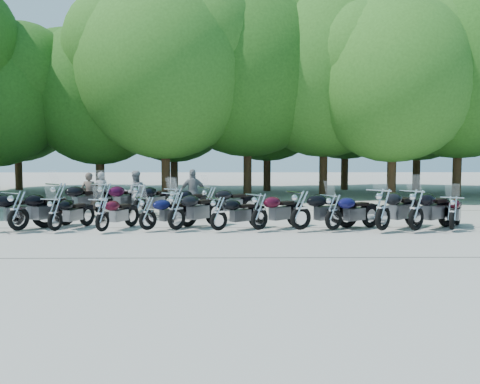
{
  "coord_description": "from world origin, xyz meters",
  "views": [
    {
      "loc": [
        -0.18,
        -13.98,
        2.31
      ],
      "look_at": [
        0.0,
        1.5,
        1.1
      ],
      "focal_mm": 38.0,
      "sensor_mm": 36.0,
      "label": 1
    }
  ],
  "objects_px": {
    "motorcycle_3": "(102,214)",
    "motorcycle_11": "(416,208)",
    "motorcycle_7": "(259,210)",
    "motorcycle_17": "(176,202)",
    "rider_3": "(101,193)",
    "rider_1": "(135,193)",
    "motorcycle_12": "(452,212)",
    "motorcycle_8": "(301,209)",
    "motorcycle_9": "(334,211)",
    "motorcycle_10": "(383,208)",
    "motorcycle_18": "(210,202)",
    "motorcycle_16": "(140,200)",
    "motorcycle_6": "(219,212)",
    "motorcycle_2": "(55,213)",
    "motorcycle_5": "(177,209)",
    "rider_2": "(193,192)",
    "motorcycle_4": "(148,212)",
    "motorcycle_14": "(60,199)",
    "motorcycle_1": "(18,209)",
    "rider_0": "(89,194)",
    "motorcycle_15": "(105,199)"
  },
  "relations": [
    {
      "from": "rider_0",
      "to": "rider_2",
      "type": "bearing_deg",
      "value": -172.69
    },
    {
      "from": "motorcycle_5",
      "to": "motorcycle_17",
      "type": "relative_size",
      "value": 1.06
    },
    {
      "from": "motorcycle_3",
      "to": "motorcycle_11",
      "type": "bearing_deg",
      "value": -157.39
    },
    {
      "from": "motorcycle_8",
      "to": "rider_0",
      "type": "relative_size",
      "value": 1.52
    },
    {
      "from": "motorcycle_5",
      "to": "motorcycle_8",
      "type": "bearing_deg",
      "value": -142.65
    },
    {
      "from": "motorcycle_8",
      "to": "motorcycle_9",
      "type": "bearing_deg",
      "value": -118.44
    },
    {
      "from": "motorcycle_15",
      "to": "motorcycle_2",
      "type": "bearing_deg",
      "value": 102.8
    },
    {
      "from": "motorcycle_5",
      "to": "rider_0",
      "type": "bearing_deg",
      "value": -7.21
    },
    {
      "from": "motorcycle_16",
      "to": "rider_3",
      "type": "height_order",
      "value": "rider_3"
    },
    {
      "from": "motorcycle_17",
      "to": "motorcycle_6",
      "type": "bearing_deg",
      "value": 151.63
    },
    {
      "from": "motorcycle_1",
      "to": "motorcycle_7",
      "type": "relative_size",
      "value": 1.07
    },
    {
      "from": "motorcycle_11",
      "to": "motorcycle_16",
      "type": "height_order",
      "value": "motorcycle_11"
    },
    {
      "from": "motorcycle_4",
      "to": "rider_2",
      "type": "bearing_deg",
      "value": -58.01
    },
    {
      "from": "rider_2",
      "to": "motorcycle_9",
      "type": "bearing_deg",
      "value": 126.65
    },
    {
      "from": "rider_3",
      "to": "rider_1",
      "type": "bearing_deg",
      "value": 154.91
    },
    {
      "from": "motorcycle_3",
      "to": "motorcycle_1",
      "type": "bearing_deg",
      "value": 19.53
    },
    {
      "from": "motorcycle_3",
      "to": "rider_1",
      "type": "distance_m",
      "value": 4.02
    },
    {
      "from": "motorcycle_10",
      "to": "motorcycle_18",
      "type": "height_order",
      "value": "motorcycle_10"
    },
    {
      "from": "motorcycle_10",
      "to": "motorcycle_14",
      "type": "xyz_separation_m",
      "value": [
        -10.22,
        2.92,
        -0.0
      ]
    },
    {
      "from": "motorcycle_2",
      "to": "motorcycle_11",
      "type": "height_order",
      "value": "motorcycle_11"
    },
    {
      "from": "motorcycle_9",
      "to": "motorcycle_14",
      "type": "relative_size",
      "value": 0.87
    },
    {
      "from": "motorcycle_17",
      "to": "rider_0",
      "type": "bearing_deg",
      "value": 14.94
    },
    {
      "from": "motorcycle_5",
      "to": "rider_3",
      "type": "xyz_separation_m",
      "value": [
        -3.34,
        4.5,
        0.13
      ]
    },
    {
      "from": "motorcycle_17",
      "to": "motorcycle_18",
      "type": "bearing_deg",
      "value": -155.9
    },
    {
      "from": "motorcycle_10",
      "to": "rider_3",
      "type": "distance_m",
      "value": 10.42
    },
    {
      "from": "motorcycle_18",
      "to": "rider_1",
      "type": "bearing_deg",
      "value": 31.98
    },
    {
      "from": "motorcycle_16",
      "to": "rider_3",
      "type": "relative_size",
      "value": 1.57
    },
    {
      "from": "motorcycle_14",
      "to": "motorcycle_17",
      "type": "height_order",
      "value": "motorcycle_14"
    },
    {
      "from": "motorcycle_1",
      "to": "motorcycle_3",
      "type": "distance_m",
      "value": 2.44
    },
    {
      "from": "motorcycle_2",
      "to": "motorcycle_4",
      "type": "bearing_deg",
      "value": -156.29
    },
    {
      "from": "motorcycle_7",
      "to": "motorcycle_8",
      "type": "height_order",
      "value": "motorcycle_8"
    },
    {
      "from": "motorcycle_11",
      "to": "motorcycle_7",
      "type": "bearing_deg",
      "value": 46.27
    },
    {
      "from": "rider_2",
      "to": "motorcycle_11",
      "type": "bearing_deg",
      "value": 137.13
    },
    {
      "from": "motorcycle_1",
      "to": "motorcycle_15",
      "type": "xyz_separation_m",
      "value": [
        1.77,
        2.82,
        0.04
      ]
    },
    {
      "from": "motorcycle_4",
      "to": "motorcycle_17",
      "type": "height_order",
      "value": "motorcycle_17"
    },
    {
      "from": "motorcycle_1",
      "to": "motorcycle_6",
      "type": "height_order",
      "value": "motorcycle_1"
    },
    {
      "from": "motorcycle_7",
      "to": "motorcycle_15",
      "type": "bearing_deg",
      "value": 18.76
    },
    {
      "from": "motorcycle_8",
      "to": "motorcycle_16",
      "type": "height_order",
      "value": "motorcycle_16"
    },
    {
      "from": "motorcycle_6",
      "to": "motorcycle_17",
      "type": "height_order",
      "value": "motorcycle_17"
    },
    {
      "from": "motorcycle_11",
      "to": "motorcycle_14",
      "type": "xyz_separation_m",
      "value": [
        -11.17,
        2.93,
        0.01
      ]
    },
    {
      "from": "motorcycle_8",
      "to": "motorcycle_10",
      "type": "bearing_deg",
      "value": -122.25
    },
    {
      "from": "motorcycle_2",
      "to": "rider_3",
      "type": "bearing_deg",
      "value": -70.85
    },
    {
      "from": "motorcycle_17",
      "to": "motorcycle_15",
      "type": "bearing_deg",
      "value": 31.01
    },
    {
      "from": "motorcycle_12",
      "to": "motorcycle_8",
      "type": "bearing_deg",
      "value": 29.41
    },
    {
      "from": "motorcycle_6",
      "to": "motorcycle_10",
      "type": "relative_size",
      "value": 0.81
    },
    {
      "from": "motorcycle_7",
      "to": "motorcycle_17",
      "type": "distance_m",
      "value": 3.82
    },
    {
      "from": "motorcycle_7",
      "to": "motorcycle_14",
      "type": "xyz_separation_m",
      "value": [
        -6.69,
        2.71,
        0.08
      ]
    },
    {
      "from": "motorcycle_6",
      "to": "motorcycle_17",
      "type": "distance_m",
      "value": 3.16
    },
    {
      "from": "motorcycle_6",
      "to": "motorcycle_11",
      "type": "xyz_separation_m",
      "value": [
        5.66,
        -0.15,
        0.12
      ]
    },
    {
      "from": "motorcycle_12",
      "to": "rider_2",
      "type": "xyz_separation_m",
      "value": [
        -7.85,
        3.95,
        0.26
      ]
    }
  ]
}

